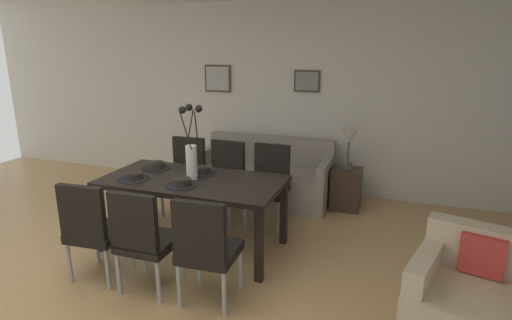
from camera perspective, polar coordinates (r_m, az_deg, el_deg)
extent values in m
plane|color=tan|center=(3.82, -19.53, -17.65)|extent=(9.00, 9.00, 0.00)
cube|color=silver|center=(6.10, -1.19, 8.65)|extent=(9.00, 0.10, 2.60)
cube|color=black|center=(4.21, -8.67, -2.88)|extent=(1.80, 0.91, 0.05)
cube|color=black|center=(4.39, 3.82, -7.13)|extent=(0.07, 0.07, 0.69)
cube|color=black|center=(5.07, -14.83, -4.45)|extent=(0.07, 0.07, 0.69)
cube|color=black|center=(3.70, 0.40, -11.58)|extent=(0.07, 0.07, 0.69)
cube|color=black|center=(4.49, -20.47, -7.57)|extent=(0.07, 0.07, 0.69)
cube|color=black|center=(4.01, -20.60, -9.23)|extent=(0.47, 0.47, 0.08)
cube|color=black|center=(3.77, -22.65, -6.73)|extent=(0.42, 0.09, 0.48)
cylinder|color=#9EA0A5|center=(4.15, -16.57, -11.54)|extent=(0.04, 0.04, 0.38)
cylinder|color=#9EA0A5|center=(4.35, -20.90, -10.63)|extent=(0.04, 0.04, 0.38)
cylinder|color=#9EA0A5|center=(3.87, -19.60, -13.87)|extent=(0.04, 0.04, 0.38)
cylinder|color=#9EA0A5|center=(4.09, -24.08, -12.73)|extent=(0.04, 0.04, 0.38)
cube|color=black|center=(5.20, -9.95, -2.77)|extent=(0.45, 0.45, 0.08)
cube|color=black|center=(5.28, -9.12, 0.52)|extent=(0.42, 0.07, 0.48)
cylinder|color=#9EA0A5|center=(5.21, -12.67, -5.56)|extent=(0.04, 0.04, 0.38)
cylinder|color=#9EA0A5|center=(5.03, -8.94, -6.13)|extent=(0.04, 0.04, 0.38)
cylinder|color=#9EA0A5|center=(5.52, -10.66, -4.24)|extent=(0.04, 0.04, 0.38)
cylinder|color=#9EA0A5|center=(5.35, -7.08, -4.72)|extent=(0.04, 0.04, 0.38)
cube|color=black|center=(3.70, -14.38, -10.81)|extent=(0.44, 0.44, 0.08)
cube|color=black|center=(3.45, -16.39, -8.20)|extent=(0.42, 0.06, 0.48)
cylinder|color=#9EA0A5|center=(3.86, -10.14, -13.25)|extent=(0.04, 0.04, 0.38)
cylinder|color=#9EA0A5|center=(4.04, -14.97, -12.16)|extent=(0.04, 0.04, 0.38)
cylinder|color=#9EA0A5|center=(3.58, -13.19, -15.91)|extent=(0.04, 0.04, 0.38)
cylinder|color=#9EA0A5|center=(3.78, -18.25, -14.54)|extent=(0.04, 0.04, 0.38)
cube|color=black|center=(4.96, -4.71, -3.49)|extent=(0.45, 0.45, 0.08)
cube|color=black|center=(5.04, -3.83, -0.05)|extent=(0.42, 0.07, 0.48)
cylinder|color=#9EA0A5|center=(4.96, -7.60, -6.39)|extent=(0.04, 0.04, 0.38)
cylinder|color=#9EA0A5|center=(4.80, -3.60, -7.06)|extent=(0.04, 0.04, 0.38)
cylinder|color=#9EA0A5|center=(5.27, -5.61, -4.98)|extent=(0.04, 0.04, 0.38)
cylinder|color=#9EA0A5|center=(5.12, -1.80, -5.54)|extent=(0.04, 0.04, 0.38)
cube|color=black|center=(3.46, -6.31, -12.36)|extent=(0.46, 0.46, 0.08)
cube|color=black|center=(3.19, -7.80, -9.73)|extent=(0.42, 0.08, 0.48)
cylinder|color=#9EA0A5|center=(3.66, -2.18, -14.67)|extent=(0.04, 0.04, 0.38)
cylinder|color=#9EA0A5|center=(3.79, -7.78, -13.71)|extent=(0.04, 0.04, 0.38)
cylinder|color=#9EA0A5|center=(3.36, -4.38, -17.76)|extent=(0.04, 0.04, 0.38)
cylinder|color=#9EA0A5|center=(3.50, -10.45, -16.54)|extent=(0.04, 0.04, 0.38)
cube|color=black|center=(4.78, 1.50, -4.17)|extent=(0.44, 0.44, 0.08)
cube|color=black|center=(4.87, 2.21, -0.58)|extent=(0.42, 0.06, 0.48)
cylinder|color=#9EA0A5|center=(4.76, -1.42, -7.26)|extent=(0.04, 0.04, 0.38)
cylinder|color=#9EA0A5|center=(4.65, 3.01, -7.85)|extent=(0.04, 0.04, 0.38)
cylinder|color=#9EA0A5|center=(5.09, 0.10, -5.69)|extent=(0.04, 0.04, 0.38)
cylinder|color=#9EA0A5|center=(4.98, 4.25, -6.20)|extent=(0.04, 0.04, 0.38)
cylinder|color=white|center=(4.15, -8.78, -0.33)|extent=(0.11, 0.11, 0.34)
cylinder|color=black|center=(4.07, -8.14, 4.14)|extent=(0.05, 0.12, 0.37)
sphere|color=black|center=(4.03, -7.82, 6.93)|extent=(0.07, 0.07, 0.07)
cylinder|color=black|center=(4.14, -9.00, 4.30)|extent=(0.08, 0.05, 0.38)
sphere|color=black|center=(4.13, -9.13, 7.10)|extent=(0.07, 0.07, 0.07)
cylinder|color=black|center=(4.04, -9.58, 4.00)|extent=(0.15, 0.06, 0.36)
sphere|color=black|center=(3.98, -10.03, 6.75)|extent=(0.07, 0.07, 0.07)
cylinder|color=black|center=(4.32, -16.31, -2.49)|extent=(0.32, 0.32, 0.01)
cylinder|color=#2D2826|center=(4.31, -16.34, -2.07)|extent=(0.17, 0.17, 0.06)
cylinder|color=black|center=(4.30, -16.36, -1.88)|extent=(0.13, 0.13, 0.04)
cylinder|color=black|center=(4.64, -13.40, -1.04)|extent=(0.32, 0.32, 0.01)
cylinder|color=#2D2826|center=(4.63, -13.42, -0.65)|extent=(0.17, 0.17, 0.06)
cylinder|color=black|center=(4.62, -13.43, -0.47)|extent=(0.13, 0.13, 0.04)
cylinder|color=black|center=(4.03, -10.05, -3.36)|extent=(0.32, 0.32, 0.01)
cylinder|color=#2D2826|center=(4.02, -10.07, -2.91)|extent=(0.17, 0.17, 0.06)
cylinder|color=black|center=(4.02, -10.08, -2.71)|extent=(0.13, 0.13, 0.04)
cylinder|color=black|center=(4.37, -7.43, -1.74)|extent=(0.32, 0.32, 0.01)
cylinder|color=#2D2826|center=(4.36, -7.45, -1.33)|extent=(0.17, 0.17, 0.06)
cylinder|color=black|center=(4.36, -7.45, -1.14)|extent=(0.13, 0.13, 0.04)
cube|color=gray|center=(5.64, 0.95, -3.30)|extent=(1.78, 0.84, 0.42)
cube|color=gray|center=(5.84, 2.04, 1.44)|extent=(1.78, 0.16, 0.38)
cube|color=gray|center=(5.35, 9.54, -1.09)|extent=(0.10, 0.84, 0.20)
cube|color=gray|center=(5.86, -6.85, 0.48)|extent=(0.10, 0.84, 0.20)
cube|color=#3D2D23|center=(5.44, 12.18, -3.85)|extent=(0.36, 0.36, 0.52)
cylinder|color=#4C4C51|center=(5.35, 12.36, -0.81)|extent=(0.12, 0.12, 0.08)
cylinder|color=#4C4C51|center=(5.30, 12.47, 1.06)|extent=(0.02, 0.02, 0.30)
cone|color=silver|center=(5.25, 12.60, 3.17)|extent=(0.22, 0.22, 0.18)
cube|color=beige|center=(3.48, 27.18, -18.18)|extent=(0.98, 0.98, 0.40)
cube|color=beige|center=(3.58, 28.69, -10.51)|extent=(0.81, 0.36, 0.35)
cube|color=beige|center=(3.35, 22.06, -13.09)|extent=(0.31, 0.69, 0.18)
cube|color=#C63833|center=(3.50, 28.45, -11.37)|extent=(0.31, 0.16, 0.30)
cube|color=#473828|center=(6.18, -5.23, 11.01)|extent=(0.40, 0.02, 0.38)
cube|color=#B2B2AD|center=(6.16, -5.28, 11.00)|extent=(0.35, 0.01, 0.33)
cube|color=#473828|center=(5.75, 6.96, 10.63)|extent=(0.35, 0.02, 0.29)
cube|color=gray|center=(5.74, 6.93, 10.62)|extent=(0.30, 0.01, 0.24)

